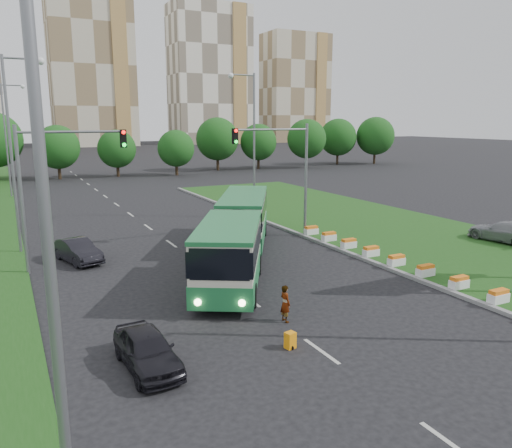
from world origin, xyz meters
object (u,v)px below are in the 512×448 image
traffic_mast_median (286,163)px  articulated_bus (231,232)px  pedestrian (285,304)px  car_median (505,231)px  car_left_far (77,251)px  traffic_mast_left (52,174)px  car_left_near (147,350)px  shopping_trolley (290,340)px

traffic_mast_median → articulated_bus: 7.96m
articulated_bus → pedestrian: articulated_bus is taller
car_median → car_left_far: bearing=-25.0°
traffic_mast_left → car_median: bearing=-14.6°
car_left_near → car_left_far: car_left_far is taller
car_left_near → shopping_trolley: 5.15m
car_left_far → shopping_trolley: 16.41m
traffic_mast_left → traffic_mast_median: bearing=3.8°
traffic_mast_median → traffic_mast_left: same height
traffic_mast_median → car_left_near: size_ratio=2.04×
car_left_far → car_median: bearing=-34.5°
shopping_trolley → car_median: bearing=6.0°
traffic_mast_left → articulated_bus: traffic_mast_left is taller
traffic_mast_median → pedestrian: traffic_mast_median is taller
car_left_near → car_median: (26.08, 6.21, 0.19)m
articulated_bus → shopping_trolley: bearing=-73.6°
car_left_far → shopping_trolley: car_left_far is taller
traffic_mast_median → car_left_far: 14.80m
traffic_mast_median → shopping_trolley: size_ratio=12.92×
traffic_mast_median → car_left_near: traffic_mast_median is taller
car_left_far → traffic_mast_median: bearing=-17.8°
car_left_near → pedestrian: size_ratio=2.49×
car_median → articulated_bus: bearing=-20.4°
articulated_bus → car_median: bearing=16.7°
pedestrian → shopping_trolley: pedestrian is taller
articulated_bus → shopping_trolley: articulated_bus is taller
articulated_bus → shopping_trolley: (-2.70, -11.36, -1.49)m
traffic_mast_median → shopping_trolley: 18.27m
articulated_bus → car_left_near: (-7.76, -10.47, -1.13)m
pedestrian → car_left_near: bearing=98.7°
car_left_far → pedestrian: size_ratio=2.63×
car_left_near → car_median: car_median is taller
car_left_near → articulated_bus: bearing=50.5°
shopping_trolley → traffic_mast_median: bearing=47.8°
pedestrian → traffic_mast_left: bearing=28.5°
traffic_mast_median → car_left_far: (-14.04, 0.23, -4.67)m
traffic_mast_median → car_median: (12.36, -8.17, -4.49)m
car_left_near → car_median: size_ratio=0.80×
traffic_mast_left → pedestrian: size_ratio=5.08×
articulated_bus → car_left_near: 13.08m
traffic_mast_median → shopping_trolley: bearing=-119.6°
traffic_mast_left → car_median: (27.52, -7.17, -4.49)m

